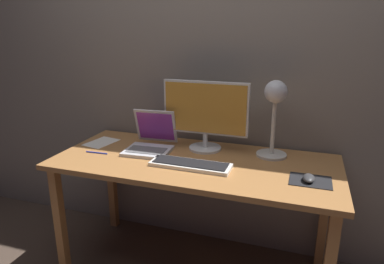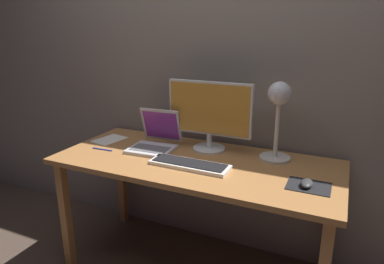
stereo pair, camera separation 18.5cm
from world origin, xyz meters
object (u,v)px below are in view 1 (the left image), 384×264
object	(u,v)px
pen	(97,153)
mouse	(309,178)
laptop	(152,139)
monitor	(205,112)
keyboard_main	(190,165)
desk_lamp	(275,105)

from	to	relation	value
pen	mouse	bearing A→B (deg)	-0.63
laptop	monitor	bearing A→B (deg)	17.50
monitor	mouse	bearing A→B (deg)	-25.32
laptop	pen	distance (m)	0.34
monitor	keyboard_main	world-z (taller)	monitor
keyboard_main	pen	world-z (taller)	keyboard_main
laptop	pen	world-z (taller)	laptop
desk_lamp	monitor	bearing A→B (deg)	-178.22
laptop	desk_lamp	xyz separation A→B (m)	(0.71, 0.11, 0.24)
monitor	keyboard_main	distance (m)	0.37
laptop	pen	size ratio (longest dim) A/B	2.20
mouse	pen	size ratio (longest dim) A/B	0.69
mouse	pen	xyz separation A→B (m)	(-1.20, 0.01, -0.02)
monitor	laptop	xyz separation A→B (m)	(-0.31, -0.10, -0.17)
monitor	keyboard_main	bearing A→B (deg)	-89.26
desk_lamp	mouse	distance (m)	0.46
mouse	keyboard_main	bearing A→B (deg)	-179.81
mouse	pen	distance (m)	1.20
monitor	pen	distance (m)	0.69
pen	keyboard_main	bearing A→B (deg)	-1.46
keyboard_main	pen	xyz separation A→B (m)	(-0.60, 0.02, -0.01)
monitor	pen	world-z (taller)	monitor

